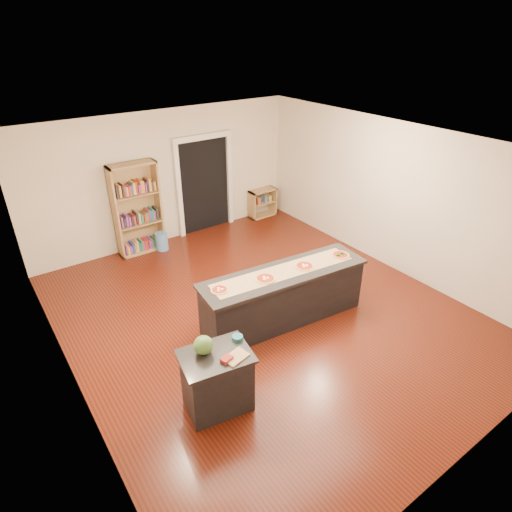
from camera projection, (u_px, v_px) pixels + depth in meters
room at (264, 238)px, 6.53m from camera, size 6.00×7.00×2.80m
doorway at (204, 180)px, 9.55m from camera, size 1.40×0.09×2.21m
kitchen_island at (284, 296)px, 6.83m from camera, size 2.74×0.74×0.90m
side_counter at (217, 381)px, 5.27m from camera, size 0.85×0.62×0.84m
bookshelf at (137, 209)px, 8.69m from camera, size 0.95×0.34×1.91m
low_shelf at (262, 203)px, 10.61m from camera, size 0.69×0.30×0.69m
waste_bin at (162, 241)px, 9.11m from camera, size 0.26×0.26×0.38m
kraft_paper at (284, 271)px, 6.63m from camera, size 2.41×0.67×0.00m
watermelon at (203, 345)px, 5.05m from camera, size 0.23×0.23×0.23m
cutting_board at (236, 357)px, 5.02m from camera, size 0.33×0.25×0.02m
package_red at (227, 359)px, 4.97m from camera, size 0.16×0.13×0.05m
package_teal at (237, 338)px, 5.30m from camera, size 0.14×0.14×0.05m
pizza_a at (220, 290)px, 6.15m from camera, size 0.27×0.27×0.02m
pizza_b at (265, 278)px, 6.42m from camera, size 0.31×0.31×0.02m
pizza_c at (304, 266)px, 6.75m from camera, size 0.31×0.31×0.02m
pizza_d at (340, 255)px, 7.07m from camera, size 0.31×0.31×0.02m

